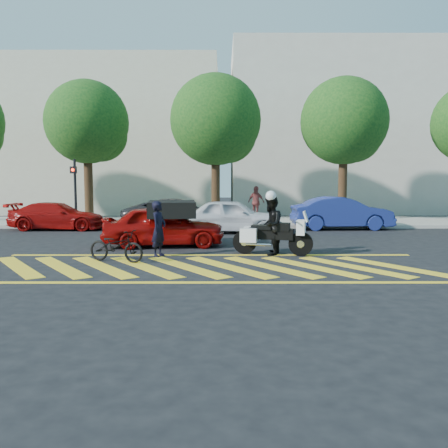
{
  "coord_description": "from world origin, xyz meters",
  "views": [
    {
      "loc": [
        0.37,
        -12.29,
        2.32
      ],
      "look_at": [
        0.4,
        0.85,
        1.05
      ],
      "focal_mm": 38.0,
      "sensor_mm": 36.0,
      "label": 1
    }
  ],
  "objects_px": {
    "bicycle": "(116,246)",
    "parked_right": "(342,213)",
    "officer_bike": "(159,229)",
    "officer_moto": "(271,225)",
    "parked_left": "(57,216)",
    "police_motorcycle": "(271,236)",
    "parked_mid_right": "(232,216)",
    "red_convertible": "(164,226)",
    "parked_mid_left": "(179,214)"
  },
  "relations": [
    {
      "from": "officer_moto",
      "to": "red_convertible",
      "type": "xyz_separation_m",
      "value": [
        -3.47,
        1.8,
        -0.2
      ]
    },
    {
      "from": "parked_mid_left",
      "to": "red_convertible",
      "type": "bearing_deg",
      "value": -177.12
    },
    {
      "from": "red_convertible",
      "to": "parked_mid_right",
      "type": "relative_size",
      "value": 0.97
    },
    {
      "from": "officer_moto",
      "to": "parked_mid_right",
      "type": "xyz_separation_m",
      "value": [
        -1.04,
        5.82,
        -0.18
      ]
    },
    {
      "from": "red_convertible",
      "to": "officer_bike",
      "type": "bearing_deg",
      "value": 177.65
    },
    {
      "from": "police_motorcycle",
      "to": "officer_moto",
      "type": "xyz_separation_m",
      "value": [
        -0.02,
        -0.01,
        0.31
      ]
    },
    {
      "from": "officer_bike",
      "to": "bicycle",
      "type": "relative_size",
      "value": 0.97
    },
    {
      "from": "red_convertible",
      "to": "parked_right",
      "type": "relative_size",
      "value": 0.91
    },
    {
      "from": "parked_left",
      "to": "parked_mid_left",
      "type": "height_order",
      "value": "parked_mid_left"
    },
    {
      "from": "police_motorcycle",
      "to": "parked_mid_right",
      "type": "relative_size",
      "value": 0.57
    },
    {
      "from": "parked_mid_left",
      "to": "officer_moto",
      "type": "bearing_deg",
      "value": -151.37
    },
    {
      "from": "red_convertible",
      "to": "parked_left",
      "type": "xyz_separation_m",
      "value": [
        -5.46,
        5.27,
        -0.08
      ]
    },
    {
      "from": "officer_bike",
      "to": "parked_left",
      "type": "distance_m",
      "value": 9.24
    },
    {
      "from": "bicycle",
      "to": "police_motorcycle",
      "type": "height_order",
      "value": "police_motorcycle"
    },
    {
      "from": "police_motorcycle",
      "to": "parked_mid_right",
      "type": "xyz_separation_m",
      "value": [
        -1.06,
        5.81,
        0.13
      ]
    },
    {
      "from": "bicycle",
      "to": "parked_mid_left",
      "type": "height_order",
      "value": "parked_mid_left"
    },
    {
      "from": "parked_mid_left",
      "to": "bicycle",
      "type": "bearing_deg",
      "value": 176.5
    },
    {
      "from": "police_motorcycle",
      "to": "parked_right",
      "type": "distance_m",
      "value": 8.23
    },
    {
      "from": "police_motorcycle",
      "to": "parked_mid_left",
      "type": "bearing_deg",
      "value": 130.72
    },
    {
      "from": "parked_left",
      "to": "parked_mid_left",
      "type": "bearing_deg",
      "value": -88.24
    },
    {
      "from": "officer_moto",
      "to": "parked_mid_left",
      "type": "bearing_deg",
      "value": -139.42
    },
    {
      "from": "officer_bike",
      "to": "bicycle",
      "type": "distance_m",
      "value": 1.45
    },
    {
      "from": "red_convertible",
      "to": "parked_mid_left",
      "type": "bearing_deg",
      "value": -5.77
    },
    {
      "from": "parked_mid_left",
      "to": "parked_right",
      "type": "xyz_separation_m",
      "value": [
        7.43,
        0.0,
        0.04
      ]
    },
    {
      "from": "officer_bike",
      "to": "red_convertible",
      "type": "distance_m",
      "value": 2.1
    },
    {
      "from": "red_convertible",
      "to": "parked_left",
      "type": "distance_m",
      "value": 7.59
    },
    {
      "from": "officer_moto",
      "to": "parked_right",
      "type": "xyz_separation_m",
      "value": [
        3.97,
        7.22,
        -0.16
      ]
    },
    {
      "from": "parked_right",
      "to": "parked_mid_right",
      "type": "bearing_deg",
      "value": 103.12
    },
    {
      "from": "officer_moto",
      "to": "parked_right",
      "type": "relative_size",
      "value": 0.4
    },
    {
      "from": "officer_moto",
      "to": "parked_mid_right",
      "type": "height_order",
      "value": "officer_moto"
    },
    {
      "from": "officer_moto",
      "to": "parked_mid_right",
      "type": "bearing_deg",
      "value": -154.88
    },
    {
      "from": "bicycle",
      "to": "parked_left",
      "type": "height_order",
      "value": "parked_left"
    },
    {
      "from": "bicycle",
      "to": "red_convertible",
      "type": "distance_m",
      "value": 3.16
    },
    {
      "from": "bicycle",
      "to": "parked_mid_right",
      "type": "bearing_deg",
      "value": -5.24
    },
    {
      "from": "officer_bike",
      "to": "officer_moto",
      "type": "xyz_separation_m",
      "value": [
        3.35,
        0.29,
        0.07
      ]
    },
    {
      "from": "parked_mid_left",
      "to": "parked_left",
      "type": "bearing_deg",
      "value": 94.65
    },
    {
      "from": "officer_moto",
      "to": "red_convertible",
      "type": "bearing_deg",
      "value": -102.43
    },
    {
      "from": "officer_bike",
      "to": "parked_right",
      "type": "bearing_deg",
      "value": -26.1
    },
    {
      "from": "parked_mid_right",
      "to": "red_convertible",
      "type": "bearing_deg",
      "value": 154.48
    },
    {
      "from": "bicycle",
      "to": "parked_right",
      "type": "distance_m",
      "value": 11.89
    },
    {
      "from": "officer_bike",
      "to": "parked_mid_left",
      "type": "relative_size",
      "value": 0.33
    },
    {
      "from": "officer_bike",
      "to": "parked_left",
      "type": "bearing_deg",
      "value": 55.32
    },
    {
      "from": "officer_moto",
      "to": "parked_left",
      "type": "relative_size",
      "value": 0.42
    },
    {
      "from": "bicycle",
      "to": "parked_left",
      "type": "distance_m",
      "value": 9.42
    },
    {
      "from": "officer_moto",
      "to": "bicycle",
      "type": "bearing_deg",
      "value": -59.83
    },
    {
      "from": "parked_mid_right",
      "to": "parked_right",
      "type": "xyz_separation_m",
      "value": [
        5.01,
        1.4,
        0.02
      ]
    },
    {
      "from": "officer_moto",
      "to": "parked_mid_left",
      "type": "distance_m",
      "value": 8.01
    },
    {
      "from": "bicycle",
      "to": "police_motorcycle",
      "type": "distance_m",
      "value": 4.61
    },
    {
      "from": "officer_moto",
      "to": "parked_mid_right",
      "type": "relative_size",
      "value": 0.42
    },
    {
      "from": "officer_moto",
      "to": "parked_right",
      "type": "distance_m",
      "value": 8.24
    }
  ]
}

